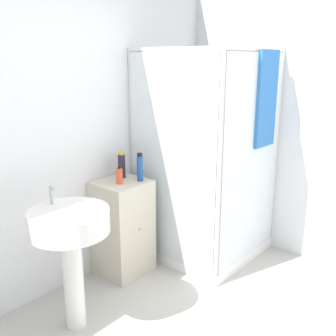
{
  "coord_description": "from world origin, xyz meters",
  "views": [
    {
      "loc": [
        -1.66,
        -0.83,
        1.78
      ],
      "look_at": [
        0.56,
        1.09,
        0.97
      ],
      "focal_mm": 42.0,
      "sensor_mm": 36.0,
      "label": 1
    }
  ],
  "objects_px": {
    "sink": "(70,236)",
    "shampoo_bottle_blue": "(140,167)",
    "soap_dispenser": "(119,176)",
    "shampoo_bottle_tall_black": "(122,165)"
  },
  "relations": [
    {
      "from": "sink",
      "to": "shampoo_bottle_blue",
      "type": "height_order",
      "value": "shampoo_bottle_blue"
    },
    {
      "from": "sink",
      "to": "shampoo_bottle_tall_black",
      "type": "relative_size",
      "value": 4.44
    },
    {
      "from": "soap_dispenser",
      "to": "shampoo_bottle_blue",
      "type": "xyz_separation_m",
      "value": [
        0.17,
        -0.07,
        0.05
      ]
    },
    {
      "from": "sink",
      "to": "soap_dispenser",
      "type": "bearing_deg",
      "value": 20.63
    },
    {
      "from": "sink",
      "to": "shampoo_bottle_tall_black",
      "type": "xyz_separation_m",
      "value": [
        0.8,
        0.37,
        0.25
      ]
    },
    {
      "from": "sink",
      "to": "shampoo_bottle_tall_black",
      "type": "distance_m",
      "value": 0.91
    },
    {
      "from": "soap_dispenser",
      "to": "shampoo_bottle_blue",
      "type": "height_order",
      "value": "shampoo_bottle_blue"
    },
    {
      "from": "sink",
      "to": "shampoo_bottle_tall_black",
      "type": "bearing_deg",
      "value": 24.51
    },
    {
      "from": "sink",
      "to": "shampoo_bottle_blue",
      "type": "relative_size",
      "value": 4.21
    },
    {
      "from": "soap_dispenser",
      "to": "shampoo_bottle_tall_black",
      "type": "height_order",
      "value": "shampoo_bottle_tall_black"
    }
  ]
}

